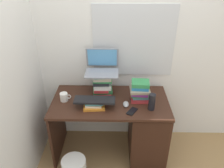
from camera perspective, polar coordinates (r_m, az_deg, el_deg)
ground_plane at (r=2.91m, az=-0.41°, el=-16.48°), size 6.00×6.00×0.00m
wall_back at (r=2.53m, az=-0.23°, el=11.13°), size 6.00×0.06×2.60m
wall_left at (r=2.36m, az=-21.97°, el=7.63°), size 0.05×6.00×2.60m
desk at (r=2.63m, az=6.53°, el=-10.72°), size 1.26×0.66×0.74m
book_stack_tall at (r=2.49m, az=-2.50°, el=-0.06°), size 0.23×0.19×0.26m
book_stack_keyboard_riser at (r=2.33m, az=-4.58°, el=-5.14°), size 0.23×0.19×0.07m
book_stack_side at (r=2.42m, az=7.23°, el=-1.76°), size 0.24×0.21×0.22m
laptop at (r=2.46m, az=-2.56°, el=4.44°), size 0.36×0.29×0.25m
keyboard at (r=2.30m, az=-4.45°, el=-4.09°), size 0.42×0.15×0.02m
computer_mouse at (r=2.36m, az=3.56°, el=-5.13°), size 0.06×0.10×0.04m
mug at (r=2.47m, az=-12.09°, el=-3.24°), size 0.12×0.08×0.09m
water_bottle at (r=2.29m, az=10.09°, el=-4.54°), size 0.07×0.07×0.18m
cell_phone at (r=2.28m, az=5.13°, el=-6.94°), size 0.13×0.15×0.01m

